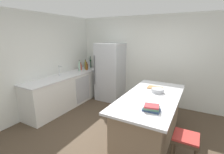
# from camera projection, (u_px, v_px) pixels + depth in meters

# --- Properties ---
(ground_plane) EXTENTS (7.20, 7.20, 0.00)m
(ground_plane) POSITION_uv_depth(u_px,v_px,m) (118.00, 140.00, 3.23)
(ground_plane) COLOR #4C3D2D
(wall_rear) EXTENTS (6.00, 0.10, 2.60)m
(wall_rear) POSITION_uv_depth(u_px,v_px,m) (153.00, 61.00, 4.80)
(wall_rear) COLOR silver
(wall_rear) RESTS_ON ground_plane
(wall_left) EXTENTS (0.10, 6.00, 2.60)m
(wall_left) POSITION_uv_depth(u_px,v_px,m) (32.00, 66.00, 4.05)
(wall_left) COLOR silver
(wall_left) RESTS_ON ground_plane
(counter_run_left) EXTENTS (0.65, 2.65, 0.93)m
(counter_run_left) POSITION_uv_depth(u_px,v_px,m) (67.00, 90.00, 4.76)
(counter_run_left) COLOR silver
(counter_run_left) RESTS_ON ground_plane
(kitchen_island) EXTENTS (0.99, 2.12, 0.91)m
(kitchen_island) POSITION_uv_depth(u_px,v_px,m) (150.00, 117.00, 3.19)
(kitchen_island) COLOR #8E755B
(kitchen_island) RESTS_ON ground_plane
(refrigerator) EXTENTS (0.78, 0.73, 1.80)m
(refrigerator) POSITION_uv_depth(u_px,v_px,m) (110.00, 72.00, 5.15)
(refrigerator) COLOR #B7BABF
(refrigerator) RESTS_ON ground_plane
(bar_stool) EXTENTS (0.36, 0.36, 0.67)m
(bar_stool) POSITION_uv_depth(u_px,v_px,m) (185.00, 143.00, 2.31)
(bar_stool) COLOR #473828
(bar_stool) RESTS_ON ground_plane
(sink_faucet) EXTENTS (0.15, 0.05, 0.30)m
(sink_faucet) POSITION_uv_depth(u_px,v_px,m) (59.00, 71.00, 4.46)
(sink_faucet) COLOR silver
(sink_faucet) RESTS_ON counter_run_left
(wine_bottle) EXTENTS (0.07, 0.07, 0.40)m
(wine_bottle) POSITION_uv_depth(u_px,v_px,m) (90.00, 63.00, 5.63)
(wine_bottle) COLOR #19381E
(wine_bottle) RESTS_ON counter_run_left
(soda_bottle) EXTENTS (0.07, 0.07, 0.32)m
(soda_bottle) POSITION_uv_depth(u_px,v_px,m) (89.00, 64.00, 5.56)
(soda_bottle) COLOR silver
(soda_bottle) RESTS_ON counter_run_left
(vinegar_bottle) EXTENTS (0.05, 0.05, 0.32)m
(vinegar_bottle) POSITION_uv_depth(u_px,v_px,m) (86.00, 65.00, 5.51)
(vinegar_bottle) COLOR #994C23
(vinegar_bottle) RESTS_ON counter_run_left
(olive_oil_bottle) EXTENTS (0.06, 0.06, 0.32)m
(olive_oil_bottle) POSITION_uv_depth(u_px,v_px,m) (85.00, 65.00, 5.40)
(olive_oil_bottle) COLOR olive
(olive_oil_bottle) RESTS_ON counter_run_left
(whiskey_bottle) EXTENTS (0.08, 0.08, 0.26)m
(whiskey_bottle) POSITION_uv_depth(u_px,v_px,m) (87.00, 67.00, 5.28)
(whiskey_bottle) COLOR brown
(whiskey_bottle) RESTS_ON counter_run_left
(hot_sauce_bottle) EXTENTS (0.05, 0.05, 0.25)m
(hot_sauce_bottle) POSITION_uv_depth(u_px,v_px,m) (81.00, 67.00, 5.26)
(hot_sauce_bottle) COLOR red
(hot_sauce_bottle) RESTS_ON counter_run_left
(gin_bottle) EXTENTS (0.07, 0.07, 0.34)m
(gin_bottle) POSITION_uv_depth(u_px,v_px,m) (79.00, 66.00, 5.17)
(gin_bottle) COLOR #8CB79E
(gin_bottle) RESTS_ON counter_run_left
(cookbook_stack) EXTENTS (0.26, 0.21, 0.09)m
(cookbook_stack) POSITION_uv_depth(u_px,v_px,m) (151.00, 108.00, 2.47)
(cookbook_stack) COLOR #334770
(cookbook_stack) RESTS_ON kitchen_island
(mixing_bowl) EXTENTS (0.25, 0.25, 0.08)m
(mixing_bowl) POSITION_uv_depth(u_px,v_px,m) (158.00, 90.00, 3.27)
(mixing_bowl) COLOR #B2B5BA
(mixing_bowl) RESTS_ON kitchen_island
(cutting_board) EXTENTS (0.33, 0.23, 0.02)m
(cutting_board) POSITION_uv_depth(u_px,v_px,m) (155.00, 88.00, 3.54)
(cutting_board) COLOR #9E7042
(cutting_board) RESTS_ON kitchen_island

